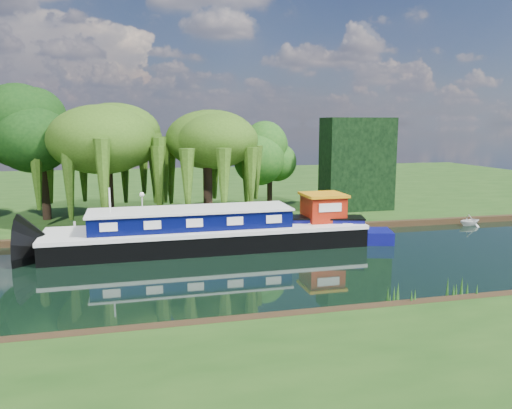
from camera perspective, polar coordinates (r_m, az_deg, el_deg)
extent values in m
plane|color=black|center=(27.51, -13.41, -7.80)|extent=(120.00, 120.00, 0.00)
cube|color=#17390F|center=(60.83, -13.64, 1.68)|extent=(120.00, 52.00, 0.45)
cube|color=black|center=(32.40, -5.38, -4.07)|extent=(20.20, 4.71, 1.34)
cube|color=silver|center=(32.23, -5.41, -2.72)|extent=(20.32, 4.81, 0.25)
cube|color=#030837|center=(31.95, -7.41, -1.64)|extent=(12.53, 3.37, 1.06)
cube|color=silver|center=(31.85, -7.43, -0.58)|extent=(12.76, 3.60, 0.13)
cube|color=maroon|center=(34.12, 7.68, -0.43)|extent=(2.49, 2.49, 1.68)
cube|color=orange|center=(33.98, 7.72, 1.11)|extent=(2.77, 2.77, 0.18)
cylinder|color=silver|center=(31.62, -16.33, -0.56)|extent=(0.11, 0.11, 2.69)
cube|color=#0C0D5D|center=(34.03, 4.52, -3.68)|extent=(13.01, 5.47, 0.97)
cube|color=#0C0D5D|center=(33.84, 4.54, -2.21)|extent=(9.13, 3.94, 0.81)
cube|color=black|center=(33.75, 4.55, -1.45)|extent=(9.27, 4.07, 0.11)
cube|color=silver|center=(33.02, -1.27, -2.40)|extent=(0.64, 0.22, 0.34)
cube|color=silver|center=(32.98, 2.65, -2.42)|extent=(0.64, 0.22, 0.34)
cube|color=silver|center=(33.10, 6.56, -2.43)|extent=(0.64, 0.22, 0.34)
cube|color=silver|center=(33.37, 10.43, -2.43)|extent=(0.64, 0.22, 0.34)
imported|color=silver|center=(42.78, 23.21, -2.22)|extent=(2.19, 1.97, 1.03)
cylinder|color=black|center=(39.85, -16.48, 1.73)|extent=(0.66, 0.66, 5.10)
ellipsoid|color=#28480F|center=(39.56, -16.72, 7.03)|extent=(7.12, 7.12, 4.60)
cylinder|color=black|center=(38.30, -5.52, 1.42)|extent=(0.65, 0.65, 4.62)
ellipsoid|color=#28480F|center=(37.99, -5.60, 6.41)|extent=(6.31, 6.31, 4.07)
cylinder|color=black|center=(42.30, -23.04, 3.29)|extent=(0.73, 0.73, 7.30)
ellipsoid|color=black|center=(42.14, -23.30, 7.32)|extent=(5.84, 5.84, 5.84)
cylinder|color=black|center=(44.00, 1.58, 2.74)|extent=(0.42, 0.42, 5.04)
ellipsoid|color=#164812|center=(43.81, 1.59, 5.42)|extent=(4.03, 4.03, 4.03)
cube|color=black|center=(44.68, 11.45, 4.57)|extent=(6.00, 3.00, 8.00)
cylinder|color=silver|center=(37.39, -12.85, -0.84)|extent=(0.10, 0.10, 2.20)
sphere|color=white|center=(37.19, -12.92, 1.10)|extent=(0.36, 0.36, 0.36)
cylinder|color=silver|center=(35.67, -20.00, -2.63)|extent=(0.16, 0.16, 1.00)
cylinder|color=silver|center=(35.55, -8.72, -2.21)|extent=(0.16, 0.16, 1.00)
cylinder|color=silver|center=(36.53, 0.70, -1.80)|extent=(0.16, 0.16, 1.00)
cone|color=#1C4D14|center=(24.47, 22.07, -9.04)|extent=(1.20, 1.20, 1.10)
cone|color=#1C4D14|center=(22.81, 15.98, -10.03)|extent=(1.20, 1.20, 1.10)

